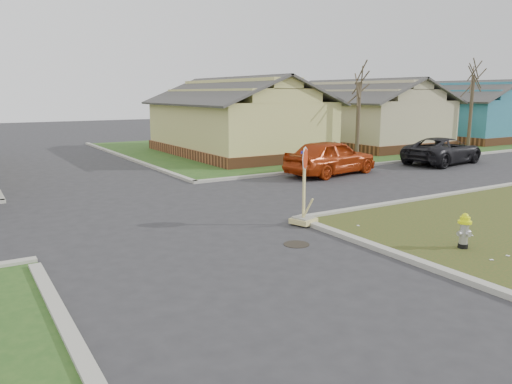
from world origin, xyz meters
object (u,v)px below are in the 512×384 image
stop_sign (304,207)px  dark_pickup (443,151)px  red_sedan (331,157)px  fire_hydrant (464,229)px

stop_sign → dark_pickup: (13.82, 6.25, 0.18)m
red_sedan → dark_pickup: bearing=-101.6°
stop_sign → dark_pickup: size_ratio=0.44×
fire_hydrant → stop_sign: bearing=122.7°
red_sedan → dark_pickup: (7.42, -0.27, -0.12)m
stop_sign → fire_hydrant: bearing=-82.2°
fire_hydrant → stop_sign: (-1.87, 3.84, 0.00)m
fire_hydrant → stop_sign: 4.27m
dark_pickup → red_sedan: bearing=78.8°
stop_sign → red_sedan: stop_sign is taller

